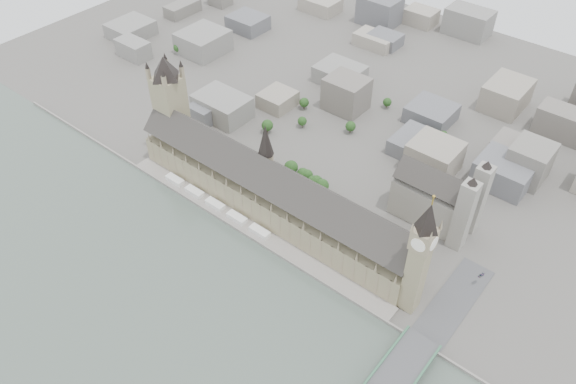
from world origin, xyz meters
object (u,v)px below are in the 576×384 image
Objects in this scene: palace_of_westminster at (271,192)px; westminster_abbey at (438,199)px; victoria_tower at (170,102)px; car_approach at (481,275)px; elizabeth_tower at (421,251)px.

westminster_abbey is (110.92, 75.30, 2.38)m from palace_of_westminster.
car_approach is at bearing 6.05° from victoria_tower.
victoria_tower reaches higher than westminster_abbey.
westminster_abbey is at bearing 34.17° from palace_of_westminster.
victoria_tower reaches higher than car_approach.
palace_of_westminster is 50.14× the size of car_approach.
elizabeth_tower is 1.58× the size of westminster_abbey.
westminster_abbey is at bearing 16.50° from victoria_tower.
westminster_abbey reaches higher than palace_of_westminster.
victoria_tower is at bearing 176.04° from elizabeth_tower.
car_approach is (30.88, 48.82, -47.07)m from elizabeth_tower.
victoria_tower is at bearing 177.04° from palace_of_westminster.
victoria_tower is at bearing -156.19° from car_approach.
elizabeth_tower is at bearing -4.85° from palace_of_westminster.
elizabeth_tower is at bearing -72.71° from westminster_abbey.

